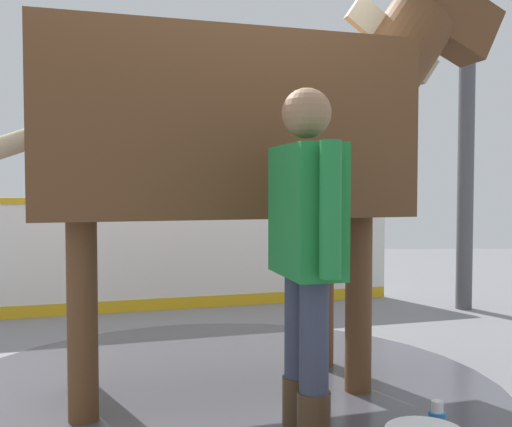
% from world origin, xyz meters
% --- Properties ---
extents(ground_plane, '(16.00, 16.00, 0.02)m').
position_xyz_m(ground_plane, '(0.00, 0.00, -0.01)').
color(ground_plane, gray).
extents(wet_patch, '(3.50, 3.50, 0.00)m').
position_xyz_m(wet_patch, '(-0.19, 0.14, 0.00)').
color(wet_patch, '#4C4C54').
rests_on(wet_patch, ground).
extents(barrier_wall, '(4.77, 1.37, 1.14)m').
position_xyz_m(barrier_wall, '(0.45, -2.24, 0.53)').
color(barrier_wall, white).
rests_on(barrier_wall, ground).
extents(roof_post_near, '(0.16, 0.16, 3.05)m').
position_xyz_m(roof_post_near, '(-2.59, -2.21, 1.53)').
color(roof_post_near, '#4C4C51').
rests_on(roof_post_near, ground).
extents(horse, '(3.37, 1.53, 2.64)m').
position_xyz_m(horse, '(-0.30, 0.11, 1.58)').
color(horse, brown).
rests_on(horse, ground).
extents(handler, '(0.33, 0.66, 1.68)m').
position_xyz_m(handler, '(-0.63, 1.06, 0.97)').
color(handler, '#47331E').
rests_on(handler, ground).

